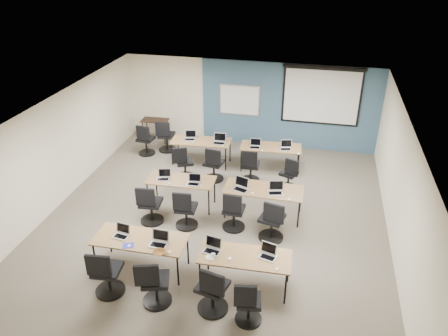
% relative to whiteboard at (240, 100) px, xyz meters
% --- Properties ---
extents(floor, '(8.00, 9.00, 0.02)m').
position_rel_whiteboard_xyz_m(floor, '(0.30, -4.43, -1.45)').
color(floor, '#6B6354').
rests_on(floor, ground).
extents(ceiling, '(8.00, 9.00, 0.02)m').
position_rel_whiteboard_xyz_m(ceiling, '(0.30, -4.43, 1.25)').
color(ceiling, white).
rests_on(ceiling, ground).
extents(wall_back, '(8.00, 0.04, 2.70)m').
position_rel_whiteboard_xyz_m(wall_back, '(0.30, 0.07, -0.10)').
color(wall_back, beige).
rests_on(wall_back, ground).
extents(wall_front, '(8.00, 0.04, 2.70)m').
position_rel_whiteboard_xyz_m(wall_front, '(0.30, -8.93, -0.10)').
color(wall_front, beige).
rests_on(wall_front, ground).
extents(wall_left, '(0.04, 9.00, 2.70)m').
position_rel_whiteboard_xyz_m(wall_left, '(-3.70, -4.43, -0.10)').
color(wall_left, beige).
rests_on(wall_left, ground).
extents(wall_right, '(0.04, 9.00, 2.70)m').
position_rel_whiteboard_xyz_m(wall_right, '(4.30, -4.43, -0.10)').
color(wall_right, beige).
rests_on(wall_right, ground).
extents(blue_accent_panel, '(5.50, 0.04, 2.70)m').
position_rel_whiteboard_xyz_m(blue_accent_panel, '(1.55, 0.04, -0.10)').
color(blue_accent_panel, '#3D5977').
rests_on(blue_accent_panel, wall_back).
extents(whiteboard, '(1.28, 0.03, 0.98)m').
position_rel_whiteboard_xyz_m(whiteboard, '(0.00, 0.00, 0.00)').
color(whiteboard, silver).
rests_on(whiteboard, wall_back).
extents(projector_screen, '(2.40, 0.10, 1.82)m').
position_rel_whiteboard_xyz_m(projector_screen, '(2.50, -0.02, 0.44)').
color(projector_screen, black).
rests_on(projector_screen, wall_back).
extents(training_table_front_left, '(1.85, 0.77, 0.73)m').
position_rel_whiteboard_xyz_m(training_table_front_left, '(-0.72, -6.50, -0.76)').
color(training_table_front_left, '#A56037').
rests_on(training_table_front_left, floor).
extents(training_table_front_right, '(1.73, 0.72, 0.73)m').
position_rel_whiteboard_xyz_m(training_table_front_right, '(1.40, -6.56, -0.77)').
color(training_table_front_right, '#8F5F3C').
rests_on(training_table_front_right, floor).
extents(training_table_mid_left, '(1.68, 0.70, 0.73)m').
position_rel_whiteboard_xyz_m(training_table_mid_left, '(-0.67, -4.05, -0.77)').
color(training_table_mid_left, brown).
rests_on(training_table_mid_left, floor).
extents(training_table_mid_right, '(1.87, 0.78, 0.73)m').
position_rel_whiteboard_xyz_m(training_table_mid_right, '(1.38, -4.05, -0.76)').
color(training_table_mid_right, brown).
rests_on(training_table_mid_right, floor).
extents(training_table_back_left, '(1.74, 0.72, 0.73)m').
position_rel_whiteboard_xyz_m(training_table_back_left, '(-0.80, -1.72, -0.77)').
color(training_table_back_left, brown).
rests_on(training_table_back_left, floor).
extents(training_table_back_right, '(1.72, 0.72, 0.73)m').
position_rel_whiteboard_xyz_m(training_table_back_right, '(1.25, -1.67, -0.77)').
color(training_table_back_right, olive).
rests_on(training_table_back_right, floor).
extents(laptop_0, '(0.30, 0.26, 0.23)m').
position_rel_whiteboard_xyz_m(laptop_0, '(-1.12, -6.49, -0.66)').
color(laptop_0, silver).
rests_on(laptop_0, training_table_front_left).
extents(mouse_0, '(0.07, 0.10, 0.03)m').
position_rel_whiteboard_xyz_m(mouse_0, '(-0.84, -6.78, -0.71)').
color(mouse_0, white).
rests_on(mouse_0, training_table_front_left).
extents(task_chair_0, '(0.57, 0.57, 1.04)m').
position_rel_whiteboard_xyz_m(task_chair_0, '(-1.08, -7.34, -1.02)').
color(task_chair_0, black).
rests_on(task_chair_0, floor).
extents(laptop_1, '(0.34, 0.29, 0.26)m').
position_rel_whiteboard_xyz_m(laptop_1, '(-0.30, -6.57, -0.66)').
color(laptop_1, '#B1B1B5').
rests_on(laptop_1, training_table_front_left).
extents(mouse_1, '(0.08, 0.11, 0.03)m').
position_rel_whiteboard_xyz_m(mouse_1, '(-0.01, -6.78, -0.71)').
color(mouse_1, white).
rests_on(mouse_1, training_table_front_left).
extents(task_chair_1, '(0.55, 0.54, 1.02)m').
position_rel_whiteboard_xyz_m(task_chair_1, '(-0.12, -7.39, -1.03)').
color(task_chair_1, black).
rests_on(task_chair_1, floor).
extents(laptop_2, '(0.33, 0.28, 0.25)m').
position_rel_whiteboard_xyz_m(laptop_2, '(0.76, -6.53, -0.66)').
color(laptop_2, '#B2B2B7').
rests_on(laptop_2, training_table_front_right).
extents(mouse_2, '(0.07, 0.11, 0.04)m').
position_rel_whiteboard_xyz_m(mouse_2, '(1.14, -6.72, -0.71)').
color(mouse_2, white).
rests_on(mouse_2, training_table_front_right).
extents(task_chair_2, '(0.57, 0.57, 1.04)m').
position_rel_whiteboard_xyz_m(task_chair_2, '(0.96, -7.33, -1.02)').
color(task_chair_2, black).
rests_on(task_chair_2, floor).
extents(laptop_3, '(0.31, 0.26, 0.24)m').
position_rel_whiteboard_xyz_m(laptop_3, '(1.81, -6.47, -0.66)').
color(laptop_3, '#ABABAC').
rests_on(laptop_3, training_table_front_right).
extents(mouse_3, '(0.05, 0.09, 0.03)m').
position_rel_whiteboard_xyz_m(mouse_3, '(2.02, -6.81, -0.71)').
color(mouse_3, white).
rests_on(mouse_3, training_table_front_right).
extents(task_chair_3, '(0.48, 0.48, 0.96)m').
position_rel_whiteboard_xyz_m(task_chair_3, '(1.61, -7.45, -1.05)').
color(task_chair_3, black).
rests_on(task_chair_3, floor).
extents(laptop_4, '(0.31, 0.27, 0.24)m').
position_rel_whiteboard_xyz_m(laptop_4, '(-1.09, -4.11, -0.66)').
color(laptop_4, '#B8B8B8').
rests_on(laptop_4, training_table_mid_left).
extents(mouse_4, '(0.07, 0.10, 0.03)m').
position_rel_whiteboard_xyz_m(mouse_4, '(-0.88, -4.31, -0.71)').
color(mouse_4, white).
rests_on(mouse_4, training_table_mid_left).
extents(task_chair_4, '(0.55, 0.55, 1.03)m').
position_rel_whiteboard_xyz_m(task_chair_4, '(-1.15, -4.96, -1.02)').
color(task_chair_4, black).
rests_on(task_chair_4, floor).
extents(laptop_5, '(0.30, 0.26, 0.23)m').
position_rel_whiteboard_xyz_m(laptop_5, '(-0.30, -4.17, -0.66)').
color(laptop_5, silver).
rests_on(laptop_5, training_table_mid_left).
extents(mouse_5, '(0.05, 0.09, 0.03)m').
position_rel_whiteboard_xyz_m(mouse_5, '(-0.10, -4.25, -0.71)').
color(mouse_5, white).
rests_on(mouse_5, training_table_mid_left).
extents(task_chair_5, '(0.53, 0.53, 1.01)m').
position_rel_whiteboard_xyz_m(task_chair_5, '(-0.29, -4.96, -1.03)').
color(task_chair_5, black).
rests_on(task_chair_5, floor).
extents(laptop_6, '(0.36, 0.31, 0.27)m').
position_rel_whiteboard_xyz_m(laptop_6, '(0.86, -4.17, -0.65)').
color(laptop_6, '#A8A8B1').
rests_on(laptop_6, training_table_mid_right).
extents(mouse_6, '(0.07, 0.10, 0.03)m').
position_rel_whiteboard_xyz_m(mouse_6, '(1.16, -4.32, -0.71)').
color(mouse_6, white).
rests_on(mouse_6, training_table_mid_right).
extents(task_chair_6, '(0.53, 0.53, 1.01)m').
position_rel_whiteboard_xyz_m(task_chair_6, '(0.81, -4.78, -1.03)').
color(task_chair_6, black).
rests_on(task_chair_6, floor).
extents(laptop_7, '(0.34, 0.29, 0.26)m').
position_rel_whiteboard_xyz_m(laptop_7, '(1.68, -4.15, -0.66)').
color(laptop_7, '#A7A7AF').
rests_on(laptop_7, training_table_mid_right).
extents(mouse_7, '(0.08, 0.11, 0.03)m').
position_rel_whiteboard_xyz_m(mouse_7, '(2.02, -4.40, -0.71)').
color(mouse_7, white).
rests_on(mouse_7, training_table_mid_right).
extents(task_chair_7, '(0.57, 0.57, 1.04)m').
position_rel_whiteboard_xyz_m(task_chair_7, '(1.72, -4.99, -1.02)').
color(task_chair_7, black).
rests_on(task_chair_7, floor).
extents(laptop_8, '(0.33, 0.28, 0.25)m').
position_rel_whiteboard_xyz_m(laptop_8, '(-1.15, -1.68, -0.66)').
color(laptop_8, silver).
rests_on(laptop_8, training_table_back_left).
extents(mouse_8, '(0.07, 0.10, 0.03)m').
position_rel_whiteboard_xyz_m(mouse_8, '(-0.99, -1.87, -0.71)').
color(mouse_8, white).
rests_on(mouse_8, training_table_back_left).
extents(task_chair_8, '(0.53, 0.50, 0.98)m').
position_rel_whiteboard_xyz_m(task_chair_8, '(-1.03, -2.71, -1.05)').
color(task_chair_8, black).
rests_on(task_chair_8, floor).
extents(laptop_9, '(0.36, 0.30, 0.27)m').
position_rel_whiteboard_xyz_m(laptop_9, '(-0.25, -1.74, -0.65)').
color(laptop_9, '#A5A5AA').
rests_on(laptop_9, training_table_back_left).
extents(mouse_9, '(0.07, 0.10, 0.03)m').
position_rel_whiteboard_xyz_m(mouse_9, '(-0.10, -1.93, -0.71)').
color(mouse_9, white).
rests_on(mouse_9, training_table_back_left).
extents(task_chair_9, '(0.54, 0.54, 1.02)m').
position_rel_whiteboard_xyz_m(task_chair_9, '(-0.19, -2.66, -1.03)').
color(task_chair_9, black).
rests_on(task_chair_9, floor).
extents(laptop_10, '(0.31, 0.26, 0.24)m').
position_rel_whiteboard_xyz_m(laptop_10, '(0.81, -1.80, -0.66)').
color(laptop_10, '#ABABB5').
rests_on(laptop_10, training_table_back_right).
extents(mouse_10, '(0.09, 0.11, 0.03)m').
position_rel_whiteboard_xyz_m(mouse_10, '(1.05, -2.00, -0.71)').
color(mouse_10, white).
rests_on(mouse_10, training_table_back_right).
extents(task_chair_10, '(0.51, 0.51, 0.99)m').
position_rel_whiteboard_xyz_m(task_chair_10, '(0.81, -2.50, -1.04)').
color(task_chair_10, black).
rests_on(task_chair_10, floor).
extents(laptop_11, '(0.32, 0.27, 0.24)m').
position_rel_whiteboard_xyz_m(laptop_11, '(1.67, -1.72, -0.66)').
color(laptop_11, silver).
rests_on(laptop_11, training_table_back_right).
extents(mouse_11, '(0.08, 0.11, 0.04)m').
position_rel_whiteboard_xyz_m(mouse_11, '(2.05, -1.98, -0.71)').
color(mouse_11, white).
rests_on(mouse_11, training_table_back_right).
extents(task_chair_11, '(0.49, 0.46, 0.95)m').
position_rel_whiteboard_xyz_m(task_chair_11, '(1.88, -2.67, -1.06)').
color(task_chair_11, black).
rests_on(task_chair_11, floor).
extents(blue_mousepad, '(0.26, 0.24, 0.01)m').
position_rel_whiteboard_xyz_m(blue_mousepad, '(-0.86, -6.76, -0.72)').
color(blue_mousepad, '#262F9E').
rests_on(blue_mousepad, training_table_front_left).
extents(snack_bowl, '(0.28, 0.28, 0.06)m').
position_rel_whiteboard_xyz_m(snack_bowl, '(-0.19, -6.86, -0.69)').
color(snack_bowl, brown).
rests_on(snack_bowl, training_table_front_left).
extents(snack_plate, '(0.19, 0.19, 0.01)m').
position_rel_whiteboard_xyz_m(snack_plate, '(0.77, -6.75, -0.71)').
color(snack_plate, white).
rests_on(snack_plate, training_table_front_right).
extents(coffee_cup, '(0.08, 0.08, 0.06)m').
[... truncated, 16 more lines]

